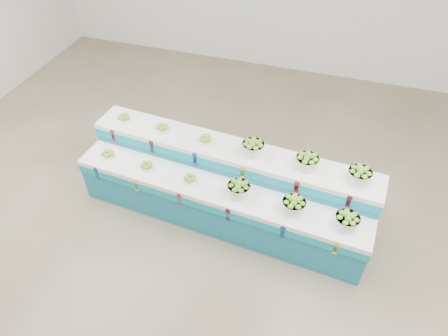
{
  "coord_description": "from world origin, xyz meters",
  "views": [
    {
      "loc": [
        1.43,
        -3.29,
        4.59
      ],
      "look_at": [
        0.19,
        0.55,
        0.87
      ],
      "focal_mm": 33.09,
      "sensor_mm": 36.0,
      "label": 1
    }
  ],
  "objects_px": {
    "plate_upper_mid": "(162,127)",
    "basket_upper_right": "(360,175)",
    "basket_lower_left": "(239,189)",
    "display_stand": "(224,187)"
  },
  "relations": [
    {
      "from": "display_stand",
      "to": "basket_lower_left",
      "type": "bearing_deg",
      "value": -39.41
    },
    {
      "from": "basket_lower_left",
      "to": "basket_upper_right",
      "type": "height_order",
      "value": "basket_upper_right"
    },
    {
      "from": "display_stand",
      "to": "basket_lower_left",
      "type": "height_order",
      "value": "display_stand"
    },
    {
      "from": "display_stand",
      "to": "basket_upper_right",
      "type": "bearing_deg",
      "value": 8.56
    },
    {
      "from": "basket_lower_left",
      "to": "basket_upper_right",
      "type": "xyz_separation_m",
      "value": [
        1.41,
        0.39,
        0.3
      ]
    },
    {
      "from": "plate_upper_mid",
      "to": "basket_upper_right",
      "type": "height_order",
      "value": "basket_upper_right"
    },
    {
      "from": "basket_lower_left",
      "to": "basket_upper_right",
      "type": "distance_m",
      "value": 1.49
    },
    {
      "from": "plate_upper_mid",
      "to": "basket_lower_left",
      "type": "bearing_deg",
      "value": -25.03
    },
    {
      "from": "display_stand",
      "to": "plate_upper_mid",
      "type": "relative_size",
      "value": 19.67
    },
    {
      "from": "display_stand",
      "to": "plate_upper_mid",
      "type": "height_order",
      "value": "plate_upper_mid"
    }
  ]
}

